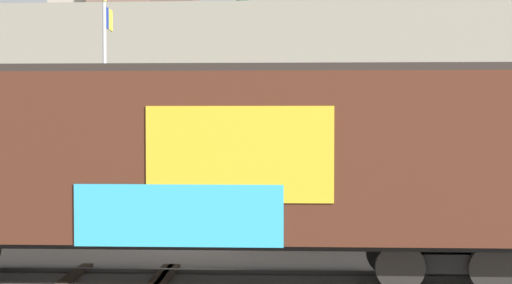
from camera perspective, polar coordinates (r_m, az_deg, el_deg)
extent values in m
plane|color=slate|center=(14.30, -11.09, -11.06)|extent=(260.00, 260.00, 0.00)
cube|color=#4C4742|center=(14.75, -6.16, -10.48)|extent=(59.99, 1.27, 0.08)
cube|color=#423323|center=(14.09, -7.51, -11.09)|extent=(0.29, 2.50, 0.07)
cube|color=#423323|center=(14.11, -8.04, -11.07)|extent=(0.29, 2.50, 0.07)
cube|color=#423323|center=(14.53, -15.03, -10.74)|extent=(0.29, 2.50, 0.07)
cube|color=#472316|center=(13.71, -6.65, -1.02)|extent=(14.97, 3.25, 3.07)
cube|color=#2D2823|center=(13.73, -6.68, 5.90)|extent=(14.18, 0.68, 0.24)
cube|color=gold|center=(12.07, -1.36, -1.04)|extent=(3.28, 0.09, 1.69)
cube|color=#33A5CC|center=(12.29, -6.41, -6.04)|extent=(3.69, 0.10, 1.10)
cube|color=black|center=(13.89, -6.62, -7.78)|extent=(14.65, 1.91, 0.20)
cube|color=black|center=(14.10, 14.73, -9.15)|extent=(2.13, 1.37, 0.36)
cylinder|color=black|center=(13.26, 11.76, -10.05)|extent=(0.92, 0.14, 0.92)
cylinder|color=black|center=(14.66, 10.84, -8.90)|extent=(0.92, 0.14, 0.92)
cylinder|color=black|center=(13.64, 18.93, -9.78)|extent=(0.92, 0.14, 0.92)
cylinder|color=black|center=(15.00, 17.35, -8.71)|extent=(0.92, 0.14, 0.92)
cylinder|color=silver|center=(23.86, -12.31, 2.71)|extent=(0.12, 0.12, 7.11)
sphere|color=#D8CC66|center=(24.19, -12.37, 11.35)|extent=(0.18, 0.18, 0.18)
cube|color=navy|center=(24.76, -12.03, 9.87)|extent=(0.11, 1.23, 0.72)
cube|color=yellow|center=(25.06, -11.89, 9.77)|extent=(0.08, 0.61, 0.72)
cube|color=gray|center=(76.12, 0.88, 4.45)|extent=(110.31, 34.47, 13.24)
cube|color=#9E8966|center=(19.83, -14.72, -5.43)|extent=(4.56, 2.16, 0.74)
cube|color=#2D333D|center=(19.82, -15.41, -3.30)|extent=(2.49, 1.85, 0.74)
cylinder|color=black|center=(20.43, -9.93, -6.23)|extent=(0.65, 0.26, 0.64)
cylinder|color=black|center=(18.68, -10.90, -7.00)|extent=(0.65, 0.26, 0.64)
cylinder|color=black|center=(21.17, -18.08, -6.02)|extent=(0.65, 0.26, 0.64)
cylinder|color=black|center=(19.48, -19.74, -6.71)|extent=(0.65, 0.26, 0.64)
cube|color=silver|center=(18.32, 6.02, -5.93)|extent=(4.75, 2.13, 0.77)
cube|color=#2D333D|center=(18.24, 5.75, -3.78)|extent=(2.22, 1.79, 0.61)
cylinder|color=black|center=(19.29, 10.80, -6.72)|extent=(0.65, 0.26, 0.64)
cylinder|color=black|center=(17.55, 11.18, -7.58)|extent=(0.65, 0.26, 0.64)
cylinder|color=black|center=(19.34, 1.35, -6.67)|extent=(0.65, 0.26, 0.64)
cylinder|color=black|center=(17.61, 0.77, -7.51)|extent=(0.65, 0.26, 0.64)
cylinder|color=black|center=(20.23, 18.00, -6.38)|extent=(0.66, 0.28, 0.64)
cylinder|color=black|center=(18.60, 19.85, -7.12)|extent=(0.66, 0.28, 0.64)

